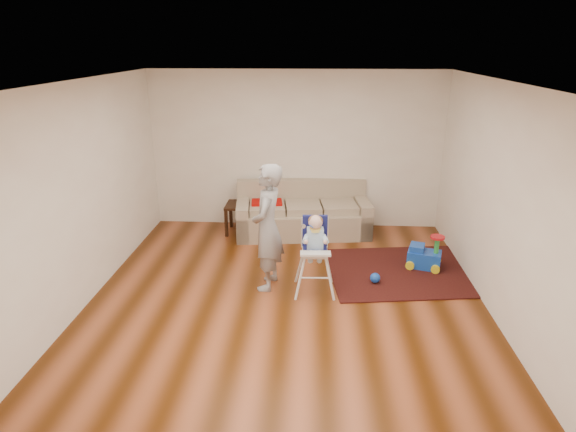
# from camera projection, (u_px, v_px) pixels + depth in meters

# --- Properties ---
(ground) EXTENTS (5.50, 5.50, 0.00)m
(ground) POSITION_uv_depth(u_px,v_px,m) (286.00, 300.00, 6.16)
(ground) COLOR #441F06
(ground) RESTS_ON ground
(room_envelope) EXTENTS (5.04, 5.52, 2.72)m
(room_envelope) POSITION_uv_depth(u_px,v_px,m) (289.00, 147.00, 6.01)
(room_envelope) COLOR silver
(room_envelope) RESTS_ON ground
(sofa) EXTENTS (2.32, 1.17, 0.86)m
(sofa) POSITION_uv_depth(u_px,v_px,m) (303.00, 210.00, 8.16)
(sofa) COLOR tan
(sofa) RESTS_ON ground
(side_table) EXTENTS (0.51, 0.51, 0.51)m
(side_table) POSITION_uv_depth(u_px,v_px,m) (241.00, 218.00, 8.29)
(side_table) COLOR black
(side_table) RESTS_ON ground
(area_rug) EXTENTS (2.41, 1.93, 0.02)m
(area_rug) POSITION_uv_depth(u_px,v_px,m) (406.00, 271.00, 6.91)
(area_rug) COLOR black
(area_rug) RESTS_ON ground
(ride_on_toy) EXTENTS (0.54, 0.45, 0.51)m
(ride_on_toy) POSITION_uv_depth(u_px,v_px,m) (425.00, 251.00, 6.94)
(ride_on_toy) COLOR blue
(ride_on_toy) RESTS_ON area_rug
(toy_ball) EXTENTS (0.14, 0.14, 0.14)m
(toy_ball) POSITION_uv_depth(u_px,v_px,m) (375.00, 278.00, 6.54)
(toy_ball) COLOR blue
(toy_ball) RESTS_ON area_rug
(high_chair) EXTENTS (0.51, 0.51, 1.07)m
(high_chair) POSITION_uv_depth(u_px,v_px,m) (315.00, 255.00, 6.21)
(high_chair) COLOR silver
(high_chair) RESTS_ON ground
(adult) EXTENTS (0.48, 0.66, 1.69)m
(adult) POSITION_uv_depth(u_px,v_px,m) (267.00, 228.00, 6.23)
(adult) COLOR #98989B
(adult) RESTS_ON ground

